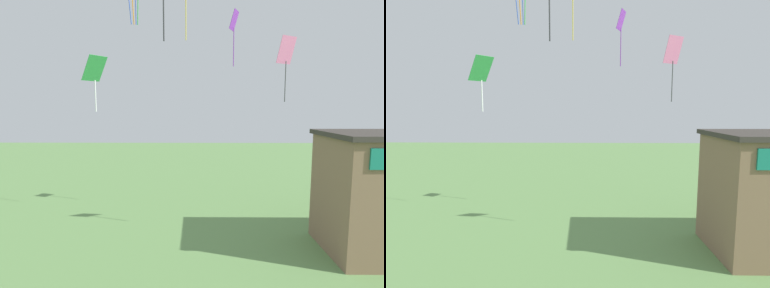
{
  "view_description": "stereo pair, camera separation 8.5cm",
  "coord_description": "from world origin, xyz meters",
  "views": [
    {
      "loc": [
        0.13,
        -1.79,
        7.22
      ],
      "look_at": [
        0.0,
        9.22,
        5.89
      ],
      "focal_mm": 28.0,
      "sensor_mm": 36.0,
      "label": 1
    },
    {
      "loc": [
        0.21,
        -1.78,
        7.22
      ],
      "look_at": [
        0.0,
        9.22,
        5.89
      ],
      "focal_mm": 28.0,
      "sensor_mm": 36.0,
      "label": 2
    }
  ],
  "objects": [
    {
      "name": "kite_purple_streamer",
      "position": [
        2.5,
        17.4,
        12.22
      ],
      "size": [
        0.69,
        0.93,
        3.35
      ],
      "color": "purple"
    },
    {
      "name": "kite_green_diamond",
      "position": [
        -4.09,
        10.93,
        8.69
      ],
      "size": [
        1.07,
        1.1,
        2.28
      ],
      "color": "green"
    },
    {
      "name": "kite_pink_diamond",
      "position": [
        4.69,
        13.73,
        9.85
      ],
      "size": [
        1.06,
        0.85,
        3.23
      ],
      "color": "pink"
    }
  ]
}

